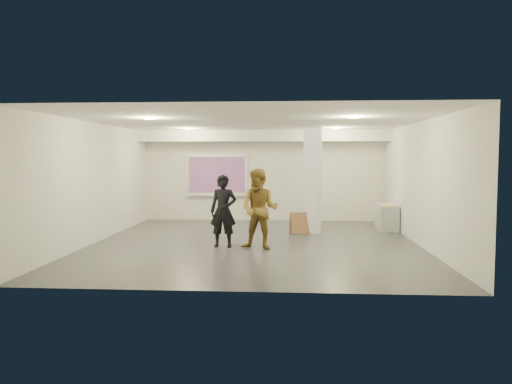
# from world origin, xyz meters

# --- Properties ---
(floor) EXTENTS (8.00, 9.00, 0.01)m
(floor) POSITION_xyz_m (0.00, 0.00, 0.00)
(floor) COLOR #36383D
(floor) RESTS_ON ground
(ceiling) EXTENTS (8.00, 9.00, 0.01)m
(ceiling) POSITION_xyz_m (0.00, 0.00, 3.00)
(ceiling) COLOR white
(ceiling) RESTS_ON floor
(wall_back) EXTENTS (8.00, 0.01, 3.00)m
(wall_back) POSITION_xyz_m (0.00, 4.50, 1.50)
(wall_back) COLOR silver
(wall_back) RESTS_ON floor
(wall_front) EXTENTS (8.00, 0.01, 3.00)m
(wall_front) POSITION_xyz_m (0.00, -4.50, 1.50)
(wall_front) COLOR silver
(wall_front) RESTS_ON floor
(wall_left) EXTENTS (0.01, 9.00, 3.00)m
(wall_left) POSITION_xyz_m (-4.00, 0.00, 1.50)
(wall_left) COLOR silver
(wall_left) RESTS_ON floor
(wall_right) EXTENTS (0.01, 9.00, 3.00)m
(wall_right) POSITION_xyz_m (4.00, 0.00, 1.50)
(wall_right) COLOR silver
(wall_right) RESTS_ON floor
(soffit_band) EXTENTS (8.00, 1.10, 0.36)m
(soffit_band) POSITION_xyz_m (0.00, 3.95, 2.82)
(soffit_band) COLOR white
(soffit_band) RESTS_ON ceiling
(downlight_nw) EXTENTS (0.22, 0.22, 0.02)m
(downlight_nw) POSITION_xyz_m (-2.20, 2.50, 2.98)
(downlight_nw) COLOR #FFF581
(downlight_nw) RESTS_ON ceiling
(downlight_ne) EXTENTS (0.22, 0.22, 0.02)m
(downlight_ne) POSITION_xyz_m (2.20, 2.50, 2.98)
(downlight_ne) COLOR #FFF581
(downlight_ne) RESTS_ON ceiling
(downlight_sw) EXTENTS (0.22, 0.22, 0.02)m
(downlight_sw) POSITION_xyz_m (-2.20, -1.50, 2.98)
(downlight_sw) COLOR #FFF581
(downlight_sw) RESTS_ON ceiling
(downlight_se) EXTENTS (0.22, 0.22, 0.02)m
(downlight_se) POSITION_xyz_m (2.20, -1.50, 2.98)
(downlight_se) COLOR #FFF581
(downlight_se) RESTS_ON ceiling
(column) EXTENTS (0.52, 0.52, 3.00)m
(column) POSITION_xyz_m (1.50, 1.80, 1.50)
(column) COLOR white
(column) RESTS_ON floor
(projection_screen) EXTENTS (2.10, 0.13, 1.42)m
(projection_screen) POSITION_xyz_m (-1.60, 4.45, 1.53)
(projection_screen) COLOR silver
(projection_screen) RESTS_ON wall_back
(credenza) EXTENTS (0.57, 1.29, 0.74)m
(credenza) POSITION_xyz_m (3.72, 2.58, 0.37)
(credenza) COLOR #979A9D
(credenza) RESTS_ON floor
(papers_stack) EXTENTS (0.31, 0.37, 0.02)m
(papers_stack) POSITION_xyz_m (3.76, 2.67, 0.75)
(papers_stack) COLOR white
(papers_stack) RESTS_ON credenza
(postit_pad) EXTENTS (0.26, 0.32, 0.03)m
(postit_pad) POSITION_xyz_m (3.74, 2.29, 0.76)
(postit_pad) COLOR yellow
(postit_pad) RESTS_ON credenza
(cardboard_back) EXTENTS (0.55, 0.22, 0.58)m
(cardboard_back) POSITION_xyz_m (1.12, 1.64, 0.29)
(cardboard_back) COLOR brown
(cardboard_back) RESTS_ON floor
(cardboard_front) EXTENTS (0.57, 0.29, 0.61)m
(cardboard_front) POSITION_xyz_m (1.18, 1.55, 0.30)
(cardboard_front) COLOR brown
(cardboard_front) RESTS_ON floor
(woman) EXTENTS (0.65, 0.44, 1.72)m
(woman) POSITION_xyz_m (-0.71, -0.57, 0.86)
(woman) COLOR black
(woman) RESTS_ON floor
(man) EXTENTS (1.05, 0.91, 1.87)m
(man) POSITION_xyz_m (0.16, -0.80, 0.93)
(man) COLOR olive
(man) RESTS_ON floor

